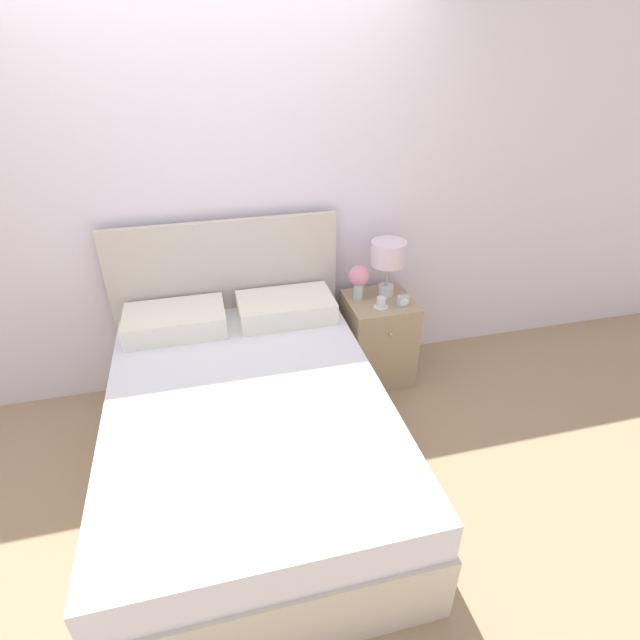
{
  "coord_description": "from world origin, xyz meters",
  "views": [
    {
      "loc": [
        -0.12,
        -3.01,
        2.21
      ],
      "look_at": [
        0.5,
        -0.54,
        0.71
      ],
      "focal_mm": 28.0,
      "sensor_mm": 36.0,
      "label": 1
    }
  ],
  "objects_px": {
    "table_lamp": "(388,256)",
    "flower_vase": "(359,278)",
    "bed": "(249,426)",
    "alarm_clock": "(403,301)",
    "teacup": "(381,303)",
    "nightstand": "(378,338)"
  },
  "relations": [
    {
      "from": "nightstand",
      "to": "teacup",
      "type": "distance_m",
      "value": 0.35
    },
    {
      "from": "bed",
      "to": "flower_vase",
      "type": "xyz_separation_m",
      "value": [
        0.86,
        0.74,
        0.45
      ]
    },
    {
      "from": "teacup",
      "to": "alarm_clock",
      "type": "xyz_separation_m",
      "value": [
        0.15,
        -0.02,
        0.0
      ]
    },
    {
      "from": "table_lamp",
      "to": "flower_vase",
      "type": "xyz_separation_m",
      "value": [
        -0.2,
        -0.01,
        -0.13
      ]
    },
    {
      "from": "table_lamp",
      "to": "flower_vase",
      "type": "height_order",
      "value": "table_lamp"
    },
    {
      "from": "flower_vase",
      "to": "alarm_clock",
      "type": "bearing_deg",
      "value": -33.37
    },
    {
      "from": "bed",
      "to": "nightstand",
      "type": "xyz_separation_m",
      "value": [
        0.99,
        0.68,
        -0.01
      ]
    },
    {
      "from": "nightstand",
      "to": "flower_vase",
      "type": "xyz_separation_m",
      "value": [
        -0.14,
        0.06,
        0.46
      ]
    },
    {
      "from": "flower_vase",
      "to": "teacup",
      "type": "relative_size",
      "value": 2.48
    },
    {
      "from": "table_lamp",
      "to": "bed",
      "type": "bearing_deg",
      "value": -144.68
    },
    {
      "from": "nightstand",
      "to": "flower_vase",
      "type": "relative_size",
      "value": 2.57
    },
    {
      "from": "teacup",
      "to": "alarm_clock",
      "type": "bearing_deg",
      "value": -5.83
    },
    {
      "from": "bed",
      "to": "flower_vase",
      "type": "height_order",
      "value": "bed"
    },
    {
      "from": "bed",
      "to": "flower_vase",
      "type": "bearing_deg",
      "value": 40.72
    },
    {
      "from": "table_lamp",
      "to": "teacup",
      "type": "distance_m",
      "value": 0.31
    },
    {
      "from": "teacup",
      "to": "flower_vase",
      "type": "bearing_deg",
      "value": 124.82
    },
    {
      "from": "nightstand",
      "to": "teacup",
      "type": "height_order",
      "value": "teacup"
    },
    {
      "from": "table_lamp",
      "to": "alarm_clock",
      "type": "distance_m",
      "value": 0.31
    },
    {
      "from": "alarm_clock",
      "to": "teacup",
      "type": "bearing_deg",
      "value": 174.17
    },
    {
      "from": "bed",
      "to": "alarm_clock",
      "type": "relative_size",
      "value": 25.47
    },
    {
      "from": "teacup",
      "to": "table_lamp",
      "type": "bearing_deg",
      "value": 60.08
    },
    {
      "from": "bed",
      "to": "table_lamp",
      "type": "distance_m",
      "value": 1.42
    }
  ]
}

